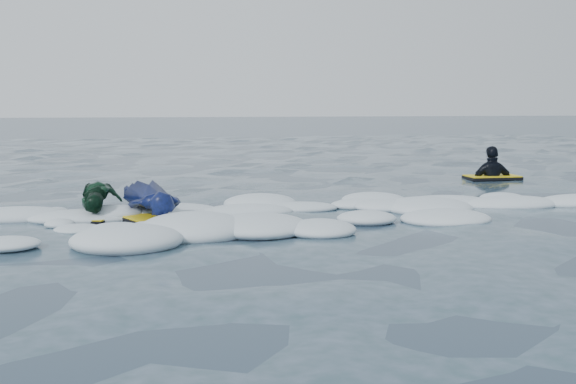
# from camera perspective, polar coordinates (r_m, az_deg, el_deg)

# --- Properties ---
(ground) EXTENTS (120.00, 120.00, 0.00)m
(ground) POSITION_cam_1_polar(r_m,az_deg,el_deg) (7.77, 0.44, -3.33)
(ground) COLOR #18293B
(ground) RESTS_ON ground
(foam_band) EXTENTS (12.00, 3.10, 0.30)m
(foam_band) POSITION_cam_1_polar(r_m,az_deg,el_deg) (8.77, -0.84, -2.12)
(foam_band) COLOR silver
(foam_band) RESTS_ON ground
(prone_woman_unit) EXTENTS (1.02, 1.73, 0.43)m
(prone_woman_unit) POSITION_cam_1_polar(r_m,az_deg,el_deg) (8.82, -10.72, -0.76)
(prone_woman_unit) COLOR black
(prone_woman_unit) RESTS_ON ground
(prone_child_unit) EXTENTS (0.65, 1.18, 0.43)m
(prone_child_unit) POSITION_cam_1_polar(r_m,az_deg,el_deg) (9.11, -14.62, -0.61)
(prone_child_unit) COLOR black
(prone_child_unit) RESTS_ON ground
(waiting_rider_unit) EXTENTS (0.98, 0.54, 1.46)m
(waiting_rider_unit) POSITION_cam_1_polar(r_m,az_deg,el_deg) (13.69, 15.81, 0.51)
(waiting_rider_unit) COLOR black
(waiting_rider_unit) RESTS_ON ground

